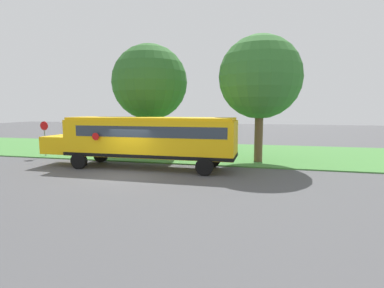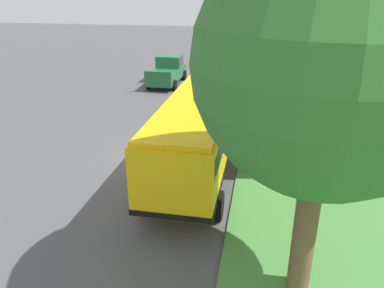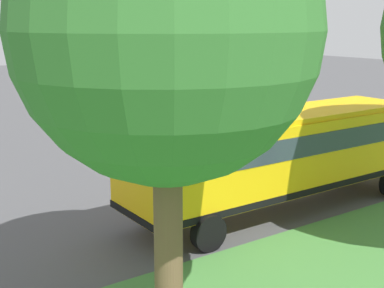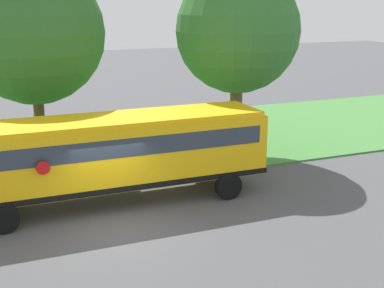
{
  "view_description": "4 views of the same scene",
  "coord_description": "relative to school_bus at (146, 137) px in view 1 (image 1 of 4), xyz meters",
  "views": [
    {
      "loc": [
        14.79,
        7.68,
        3.67
      ],
      "look_at": [
        -0.68,
        3.86,
        1.8
      ],
      "focal_mm": 28.0,
      "sensor_mm": 36.0,
      "label": 1
    },
    {
      "loc": [
        -4.8,
        15.04,
        7.17
      ],
      "look_at": [
        -2.27,
        1.95,
        1.55
      ],
      "focal_mm": 35.0,
      "sensor_mm": 36.0,
      "label": 2
    },
    {
      "loc": [
        -14.18,
        12.34,
        5.96
      ],
      "look_at": [
        0.09,
        2.38,
        1.92
      ],
      "focal_mm": 50.0,
      "sensor_mm": 36.0,
      "label": 3
    },
    {
      "loc": [
        15.52,
        -3.84,
        7.2
      ],
      "look_at": [
        -2.59,
        3.6,
        1.82
      ],
      "focal_mm": 50.0,
      "sensor_mm": 36.0,
      "label": 4
    }
  ],
  "objects": [
    {
      "name": "ground_plane",
      "position": [
        2.39,
        -0.49,
        -1.92
      ],
      "size": [
        120.0,
        120.0,
        0.0
      ],
      "primitive_type": "plane",
      "color": "#4C4C4F"
    },
    {
      "name": "oak_tree_beside_bus",
      "position": [
        -5.41,
        -1.94,
        3.87
      ],
      "size": [
        5.93,
        5.93,
        8.74
      ],
      "color": "brown",
      "rests_on": "ground"
    },
    {
      "name": "oak_tree_roadside_mid",
      "position": [
        -3.75,
        6.61,
        3.79
      ],
      "size": [
        5.54,
        5.54,
        8.56
      ],
      "color": "brown",
      "rests_on": "ground"
    },
    {
      "name": "school_bus",
      "position": [
        0.0,
        0.0,
        0.0
      ],
      "size": [
        2.85,
        12.42,
        3.16
      ],
      "color": "yellow",
      "rests_on": "ground"
    },
    {
      "name": "grass_verge",
      "position": [
        -7.61,
        -0.49,
        -1.88
      ],
      "size": [
        12.0,
        80.0,
        0.08
      ],
      "primitive_type": "cube",
      "color": "#47843D",
      "rests_on": "ground"
    },
    {
      "name": "stop_sign",
      "position": [
        -2.21,
        -9.21,
        -0.19
      ],
      "size": [
        0.08,
        0.68,
        2.74
      ],
      "color": "gray",
      "rests_on": "ground"
    }
  ]
}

